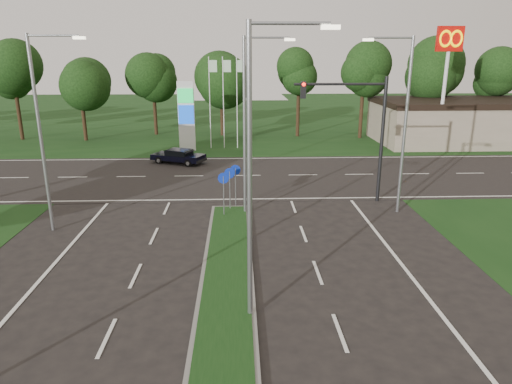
{
  "coord_description": "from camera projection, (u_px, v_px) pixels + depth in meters",
  "views": [
    {
      "loc": [
        0.49,
        -6.92,
        8.07
      ],
      "look_at": [
        1.25,
        12.65,
        2.2
      ],
      "focal_mm": 32.0,
      "sensor_mm": 36.0,
      "label": 1
    }
  ],
  "objects": [
    {
      "name": "verge_far",
      "position": [
        235.0,
        118.0,
        61.56
      ],
      "size": [
        160.0,
        50.0,
        0.02
      ],
      "primitive_type": "cube",
      "color": "#133311",
      "rests_on": "ground"
    },
    {
      "name": "cross_road",
      "position": [
        232.0,
        176.0,
        31.89
      ],
      "size": [
        160.0,
        12.0,
        0.02
      ],
      "primitive_type": "cube",
      "color": "black",
      "rests_on": "ground"
    },
    {
      "name": "median_kerb",
      "position": [
        223.0,
        355.0,
        12.73
      ],
      "size": [
        2.0,
        26.0,
        0.12
      ],
      "primitive_type": "cube",
      "color": "slate",
      "rests_on": "ground"
    },
    {
      "name": "commercial_building",
      "position": [
        463.0,
        122.0,
        43.62
      ],
      "size": [
        16.0,
        9.0,
        4.0
      ],
      "primitive_type": "cube",
      "color": "gray",
      "rests_on": "ground"
    },
    {
      "name": "streetlight_median_near",
      "position": [
        256.0,
        163.0,
        13.24
      ],
      "size": [
        2.53,
        0.22,
        9.0
      ],
      "color": "gray",
      "rests_on": "ground"
    },
    {
      "name": "streetlight_median_far",
      "position": [
        248.0,
        118.0,
        22.81
      ],
      "size": [
        2.53,
        0.22,
        9.0
      ],
      "color": "gray",
      "rests_on": "ground"
    },
    {
      "name": "streetlight_left_far",
      "position": [
        44.0,
        125.0,
        20.55
      ],
      "size": [
        2.53,
        0.22,
        9.0
      ],
      "color": "gray",
      "rests_on": "ground"
    },
    {
      "name": "streetlight_right_far",
      "position": [
        402.0,
        117.0,
        23.1
      ],
      "size": [
        2.53,
        0.22,
        9.0
      ],
      "rotation": [
        0.0,
        0.0,
        3.14
      ],
      "color": "gray",
      "rests_on": "ground"
    },
    {
      "name": "traffic_signal",
      "position": [
        360.0,
        120.0,
        25.08
      ],
      "size": [
        5.1,
        0.42,
        7.0
      ],
      "color": "black",
      "rests_on": "ground"
    },
    {
      "name": "median_signs",
      "position": [
        230.0,
        181.0,
        24.13
      ],
      "size": [
        1.16,
        1.76,
        2.38
      ],
      "color": "gray",
      "rests_on": "ground"
    },
    {
      "name": "gas_pylon",
      "position": [
        189.0,
        114.0,
        39.49
      ],
      "size": [
        5.8,
        1.26,
        8.0
      ],
      "color": "silver",
      "rests_on": "ground"
    },
    {
      "name": "mcdonalds_sign",
      "position": [
        448.0,
        57.0,
        37.9
      ],
      "size": [
        2.2,
        0.47,
        10.4
      ],
      "color": "silver",
      "rests_on": "ground"
    },
    {
      "name": "treeline_far",
      "position": [
        234.0,
        69.0,
        45.19
      ],
      "size": [
        6.0,
        6.0,
        9.9
      ],
      "color": "black",
      "rests_on": "ground"
    },
    {
      "name": "navy_sedan",
      "position": [
        179.0,
        156.0,
        35.39
      ],
      "size": [
        4.36,
        3.15,
        1.11
      ],
      "rotation": [
        0.0,
        0.0,
        1.15
      ],
      "color": "black",
      "rests_on": "ground"
    }
  ]
}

